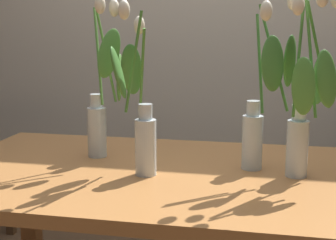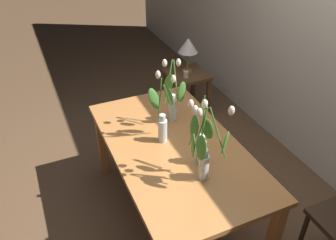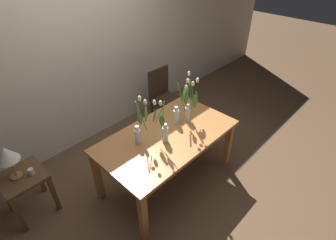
{
  "view_description": "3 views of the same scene",
  "coord_description": "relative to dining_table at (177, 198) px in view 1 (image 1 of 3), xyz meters",
  "views": [
    {
      "loc": [
        0.3,
        -1.56,
        1.21
      ],
      "look_at": [
        -0.05,
        0.08,
        0.9
      ],
      "focal_mm": 53.77,
      "sensor_mm": 36.0,
      "label": 1
    },
    {
      "loc": [
        1.81,
        -0.86,
        2.32
      ],
      "look_at": [
        -0.05,
        -0.04,
        0.95
      ],
      "focal_mm": 37.08,
      "sensor_mm": 36.0,
      "label": 2
    },
    {
      "loc": [
        -1.67,
        -1.61,
        2.6
      ],
      "look_at": [
        -0.01,
        -0.03,
        0.97
      ],
      "focal_mm": 27.99,
      "sensor_mm": 36.0,
      "label": 3
    }
  ],
  "objects": [
    {
      "name": "tulip_vase_2",
      "position": [
        -0.3,
        0.12,
        0.28
      ],
      "size": [
        0.16,
        0.19,
        0.57
      ],
      "color": "silver",
      "rests_on": "dining_table"
    },
    {
      "name": "tulip_vase_0",
      "position": [
        0.4,
        0.02,
        0.3
      ],
      "size": [
        0.16,
        0.25,
        0.58
      ],
      "color": "silver",
      "rests_on": "dining_table"
    },
    {
      "name": "tulip_vase_1",
      "position": [
        -0.11,
        -0.05,
        0.28
      ],
      "size": [
        0.14,
        0.21,
        0.55
      ],
      "color": "silver",
      "rests_on": "dining_table"
    },
    {
      "name": "dining_table",
      "position": [
        0.0,
        0.0,
        0.0
      ],
      "size": [
        1.6,
        0.9,
        0.74
      ],
      "color": "#B7753D",
      "rests_on": "ground"
    },
    {
      "name": "room_wall_rear",
      "position": [
        0.0,
        1.52,
        0.7
      ],
      "size": [
        9.0,
        0.1,
        2.7
      ],
      "primitive_type": "cube",
      "color": "beige",
      "rests_on": "ground"
    },
    {
      "name": "tulip_vase_3",
      "position": [
        0.26,
        0.06,
        0.29
      ],
      "size": [
        0.17,
        0.16,
        0.58
      ],
      "color": "silver",
      "rests_on": "dining_table"
    }
  ]
}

